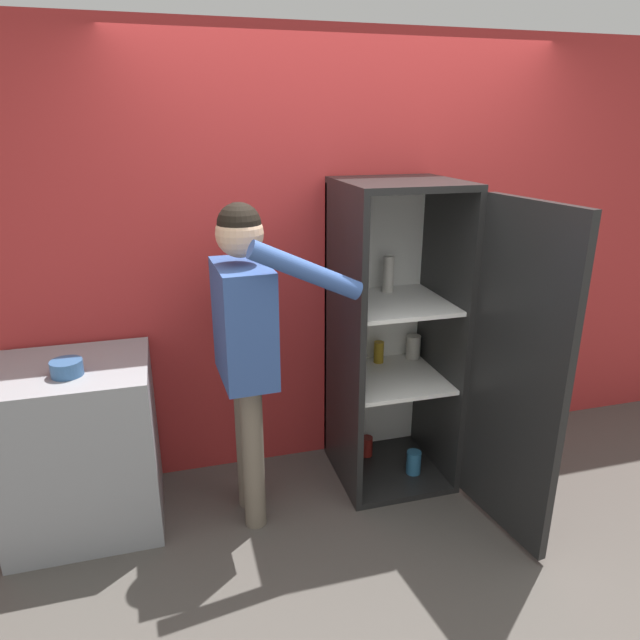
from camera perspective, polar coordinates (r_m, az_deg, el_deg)
ground_plane at (r=3.20m, az=7.69°, el=-21.10°), size 12.00×12.00×0.00m
wall_back at (r=3.45m, az=2.28°, el=6.09°), size 7.00×0.06×2.55m
refrigerator at (r=3.25m, az=9.43°, el=-2.34°), size 0.76×1.28×1.77m
person at (r=2.84m, az=-7.42°, el=-0.93°), size 0.67×0.59×1.71m
counter at (r=3.29m, az=-22.77°, el=-11.62°), size 0.75×0.64×0.91m
bowl at (r=2.97m, az=-24.00°, el=-4.40°), size 0.15×0.15×0.08m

